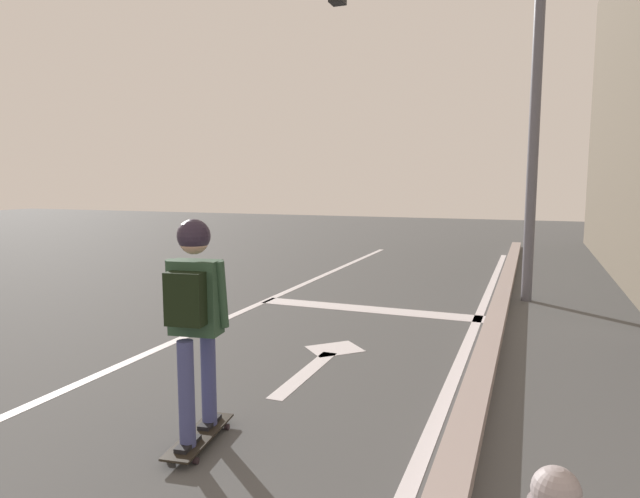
{
  "coord_description": "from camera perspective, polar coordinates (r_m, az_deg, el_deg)",
  "views": [
    {
      "loc": [
        3.37,
        1.4,
        1.86
      ],
      "look_at": [
        0.91,
        7.68,
        1.03
      ],
      "focal_mm": 30.46,
      "sensor_mm": 36.0,
      "label": 1
    }
  ],
  "objects": [
    {
      "name": "lane_arrow_stem",
      "position": [
        5.46,
        -1.54,
        -12.91
      ],
      "size": [
        0.16,
        1.4,
        0.01
      ],
      "primitive_type": "cube",
      "color": "silver",
      "rests_on": "ground"
    },
    {
      "name": "curb_strip",
      "position": [
        4.95,
        16.0,
        -14.51
      ],
      "size": [
        0.24,
        24.0,
        0.14
      ],
      "primitive_type": "cube",
      "color": "#A3928D",
      "rests_on": "ground"
    },
    {
      "name": "skater",
      "position": [
        3.86,
        -13.06,
        -5.6
      ],
      "size": [
        0.43,
        0.59,
        1.54
      ],
      "color": "#3E4477",
      "rests_on": "skateboard"
    },
    {
      "name": "skateboard",
      "position": [
        4.19,
        -12.55,
        -18.63
      ],
      "size": [
        0.31,
        0.79,
        0.07
      ],
      "color": "black",
      "rests_on": "ground"
    },
    {
      "name": "traffic_signal_mast",
      "position": [
        9.43,
        14.11,
        21.02
      ],
      "size": [
        4.88,
        0.34,
        5.98
      ],
      "color": "#5B5B66",
      "rests_on": "ground"
    },
    {
      "name": "lane_line_curbside",
      "position": [
        5.0,
        13.02,
        -15.02
      ],
      "size": [
        0.12,
        20.0,
        0.01
      ],
      "primitive_type": "cube",
      "color": "silver",
      "rests_on": "ground"
    },
    {
      "name": "lane_line_center",
      "position": [
        6.29,
        -18.11,
        -10.55
      ],
      "size": [
        0.12,
        20.0,
        0.01
      ],
      "primitive_type": "cube",
      "color": "silver",
      "rests_on": "ground"
    },
    {
      "name": "lane_arrow_head",
      "position": [
        6.21,
        1.57,
        -10.42
      ],
      "size": [
        0.71,
        0.71,
        0.01
      ],
      "primitive_type": "cube",
      "rotation": [
        0.0,
        0.0,
        0.79
      ],
      "color": "silver",
      "rests_on": "ground"
    },
    {
      "name": "stop_bar",
      "position": [
        8.08,
        5.24,
        -6.32
      ],
      "size": [
        3.38,
        0.4,
        0.01
      ],
      "primitive_type": "cube",
      "color": "silver",
      "rests_on": "ground"
    }
  ]
}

